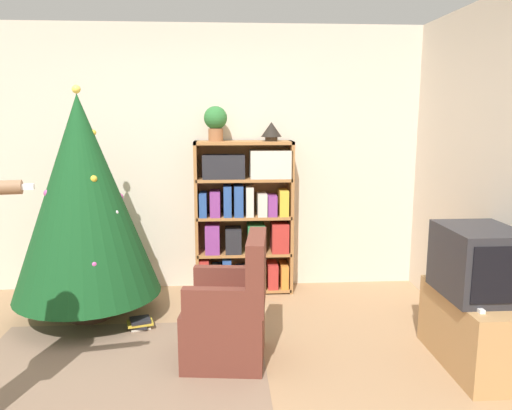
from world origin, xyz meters
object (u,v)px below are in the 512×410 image
(potted_plant, at_px, (216,121))
(table_lamp, at_px, (271,130))
(bookshelf, at_px, (245,218))
(television, at_px, (479,262))
(armchair, at_px, (230,317))
(christmas_tree, at_px, (83,197))

(potted_plant, xyz_separation_m, table_lamp, (0.53, 0.00, -0.09))
(bookshelf, distance_m, television, 2.21)
(potted_plant, distance_m, table_lamp, 0.54)
(television, height_order, armchair, television)
(television, relative_size, christmas_tree, 0.30)
(christmas_tree, height_order, armchair, christmas_tree)
(television, bearing_deg, potted_plant, 137.95)
(christmas_tree, xyz_separation_m, table_lamp, (1.64, 0.59, 0.53))
(bookshelf, relative_size, potted_plant, 4.54)
(christmas_tree, xyz_separation_m, armchair, (1.21, -0.84, -0.74))
(bookshelf, distance_m, christmas_tree, 1.53)
(television, height_order, potted_plant, potted_plant)
(bookshelf, bearing_deg, christmas_tree, -157.36)
(bookshelf, relative_size, television, 2.54)
(television, xyz_separation_m, potted_plant, (-1.80, 1.62, 0.93))
(christmas_tree, height_order, table_lamp, christmas_tree)
(table_lamp, bearing_deg, potted_plant, 180.00)
(television, relative_size, table_lamp, 2.94)
(christmas_tree, height_order, potted_plant, christmas_tree)
(christmas_tree, relative_size, potted_plant, 6.01)
(armchair, xyz_separation_m, table_lamp, (0.42, 1.43, 1.27))
(armchair, relative_size, potted_plant, 2.80)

